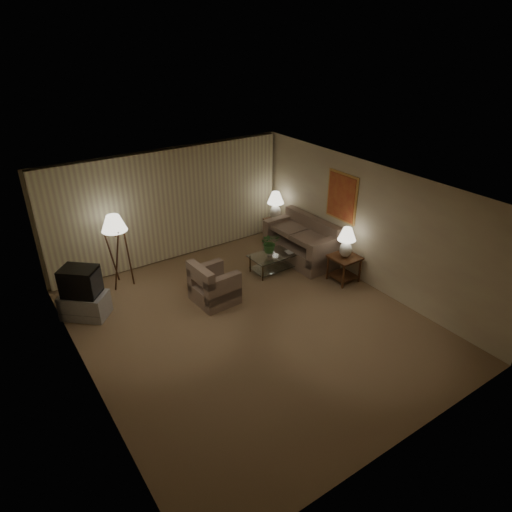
{
  "coord_description": "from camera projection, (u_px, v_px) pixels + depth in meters",
  "views": [
    {
      "loc": [
        -3.98,
        -6.06,
        5.23
      ],
      "look_at": [
        0.53,
        0.6,
        1.07
      ],
      "focal_mm": 32.0,
      "sensor_mm": 36.0,
      "label": 1
    }
  ],
  "objects": [
    {
      "name": "table_lamp_near",
      "position": [
        347.0,
        240.0,
        9.86
      ],
      "size": [
        0.4,
        0.4,
        0.69
      ],
      "color": "silver",
      "rests_on": "side_table_near"
    },
    {
      "name": "book",
      "position": [
        286.0,
        253.0,
        10.61
      ],
      "size": [
        0.18,
        0.22,
        0.02
      ],
      "primitive_type": "imported",
      "rotation": [
        0.0,
        0.0,
        -0.16
      ],
      "color": "olive",
      "rests_on": "coffee_table"
    },
    {
      "name": "ottoman",
      "position": [
        201.0,
        279.0,
        9.97
      ],
      "size": [
        0.67,
        0.67,
        0.39
      ],
      "primitive_type": "cylinder",
      "rotation": [
        0.0,
        0.0,
        -0.17
      ],
      "color": "#A15636",
      "rests_on": "ground"
    },
    {
      "name": "floor_lamp",
      "position": [
        118.0,
        250.0,
        9.75
      ],
      "size": [
        0.54,
        0.54,
        1.66
      ],
      "color": "#341F0E",
      "rests_on": "ground"
    },
    {
      "name": "crt_tv",
      "position": [
        80.0,
        282.0,
        8.72
      ],
      "size": [
        1.15,
        1.14,
        0.57
      ],
      "primitive_type": "cube",
      "rotation": [
        0.0,
        0.0,
        -0.73
      ],
      "color": "black",
      "rests_on": "tv_cabinet"
    },
    {
      "name": "flowers",
      "position": [
        270.0,
        240.0,
        10.3
      ],
      "size": [
        0.53,
        0.49,
        0.47
      ],
      "primitive_type": "imported",
      "rotation": [
        0.0,
        0.0,
        -0.36
      ],
      "color": "#376D30",
      "rests_on": "vase"
    },
    {
      "name": "room_shell",
      "position": [
        210.0,
        215.0,
        9.16
      ],
      "size": [
        6.04,
        7.02,
        2.72
      ],
      "color": "beige",
      "rests_on": "ground"
    },
    {
      "name": "tv_cabinet",
      "position": [
        85.0,
        305.0,
        8.97
      ],
      "size": [
        1.41,
        1.41,
        0.5
      ],
      "primitive_type": "cube",
      "rotation": [
        0.0,
        0.0,
        -0.73
      ],
      "color": "#ADADAF",
      "rests_on": "ground"
    },
    {
      "name": "ground",
      "position": [
        251.0,
        324.0,
        8.84
      ],
      "size": [
        7.0,
        7.0,
        0.0
      ],
      "primitive_type": "plane",
      "color": "olive",
      "rests_on": "ground"
    },
    {
      "name": "vase",
      "position": [
        270.0,
        253.0,
        10.45
      ],
      "size": [
        0.16,
        0.16,
        0.16
      ],
      "primitive_type": "imported",
      "rotation": [
        0.0,
        0.0,
        0.04
      ],
      "color": "white",
      "rests_on": "coffee_table"
    },
    {
      "name": "side_table_near",
      "position": [
        344.0,
        264.0,
        10.13
      ],
      "size": [
        0.6,
        0.6,
        0.6
      ],
      "color": "#341F0E",
      "rests_on": "ground"
    },
    {
      "name": "coffee_table",
      "position": [
        275.0,
        259.0,
        10.62
      ],
      "size": [
        1.19,
        0.65,
        0.41
      ],
      "color": "silver",
      "rests_on": "ground"
    },
    {
      "name": "side_table_far",
      "position": [
        275.0,
        226.0,
        12.05
      ],
      "size": [
        0.51,
        0.43,
        0.6
      ],
      "color": "#341F0E",
      "rests_on": "ground"
    },
    {
      "name": "table_lamp_far",
      "position": [
        276.0,
        203.0,
        11.76
      ],
      "size": [
        0.43,
        0.43,
        0.74
      ],
      "color": "silver",
      "rests_on": "side_table_far"
    },
    {
      "name": "armchair",
      "position": [
        214.0,
        286.0,
        9.41
      ],
      "size": [
        0.93,
        0.89,
        0.71
      ],
      "rotation": [
        0.0,
        0.0,
        1.62
      ],
      "color": "#816C5C",
      "rests_on": "ground"
    },
    {
      "name": "sofa",
      "position": [
        301.0,
        244.0,
        11.05
      ],
      "size": [
        1.9,
        1.03,
        0.82
      ],
      "rotation": [
        0.0,
        0.0,
        -1.54
      ],
      "color": "#816C5C",
      "rests_on": "ground"
    }
  ]
}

